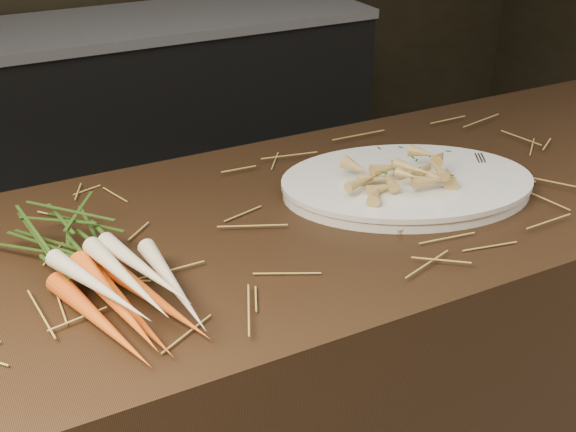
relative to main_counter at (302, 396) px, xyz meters
name	(u,v)px	position (x,y,z in m)	size (l,w,h in m)	color
main_counter	(302,396)	(0.00, 0.00, 0.00)	(2.40, 0.70, 0.90)	black
back_counter	(160,113)	(0.30, 1.88, -0.03)	(1.82, 0.62, 0.84)	black
straw_bedding	(304,209)	(0.00, 0.00, 0.46)	(1.40, 0.60, 0.02)	olive
root_veg_bunch	(85,254)	(-0.41, -0.03, 0.49)	(0.25, 0.51, 0.09)	#D14001
serving_platter	(407,186)	(0.22, -0.01, 0.46)	(0.49, 0.33, 0.03)	white
roasted_veg_heap	(408,168)	(0.22, -0.01, 0.50)	(0.24, 0.17, 0.05)	#A67A3F
serving_fork	(497,179)	(0.38, -0.09, 0.48)	(0.02, 0.19, 0.00)	silver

